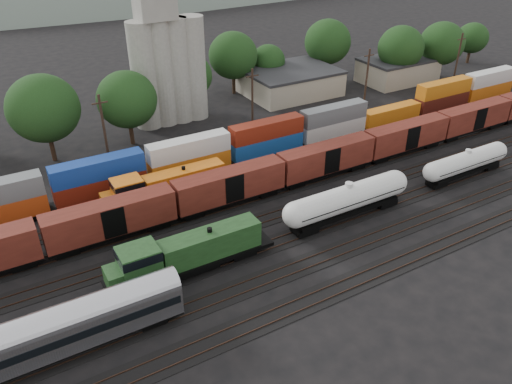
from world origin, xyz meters
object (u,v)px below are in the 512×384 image
tank_car_a (348,199)px  passenger_coach (48,334)px  orange_locomotive (162,186)px  green_locomotive (182,255)px  grain_silo (167,60)px

tank_car_a → passenger_coach: 36.49m
passenger_coach → orange_locomotive: bearing=48.5°
green_locomotive → tank_car_a: bearing=0.0°
passenger_coach → grain_silo: grain_silo is taller
tank_car_a → passenger_coach: passenger_coach is taller
green_locomotive → grain_silo: (15.13, 41.00, 8.47)m
passenger_coach → tank_car_a: bearing=7.9°
passenger_coach → green_locomotive: bearing=19.4°
grain_silo → tank_car_a: bearing=-80.6°
green_locomotive → tank_car_a: (21.94, 0.00, 0.10)m
orange_locomotive → grain_silo: bearing=65.9°
green_locomotive → orange_locomotive: (3.49, 15.00, -0.20)m
passenger_coach → orange_locomotive: 26.72m
green_locomotive → orange_locomotive: 15.40m
passenger_coach → grain_silo: size_ratio=0.80×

